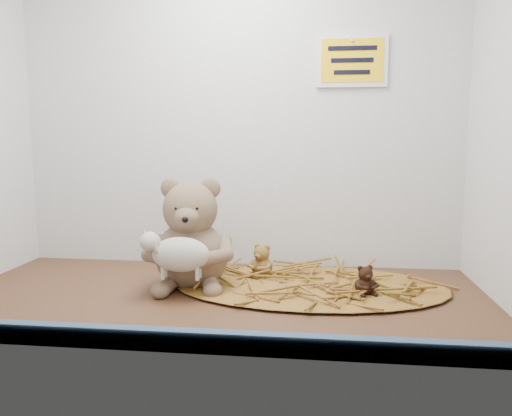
# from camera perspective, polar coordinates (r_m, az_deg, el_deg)

# --- Properties ---
(alcove_shell) EXTENTS (1.20, 0.60, 0.90)m
(alcove_shell) POSITION_cam_1_polar(r_m,az_deg,el_deg) (1.17, -3.67, 12.84)
(alcove_shell) COLOR #482919
(alcove_shell) RESTS_ON ground
(front_rail) EXTENTS (1.19, 0.02, 0.04)m
(front_rail) POSITION_cam_1_polar(r_m,az_deg,el_deg) (0.86, -8.09, -14.72)
(front_rail) COLOR #3A516F
(front_rail) RESTS_ON shelf_floor
(straw_bed) EXTENTS (0.64, 0.37, 0.01)m
(straw_bed) POSITION_cam_1_polar(r_m,az_deg,el_deg) (1.19, 6.18, -8.83)
(straw_bed) COLOR brown
(straw_bed) RESTS_ON shelf_floor
(main_teddy) EXTENTS (0.23, 0.24, 0.26)m
(main_teddy) POSITION_cam_1_polar(r_m,az_deg,el_deg) (1.19, -7.44, -2.82)
(main_teddy) COLOR #866952
(main_teddy) RESTS_ON shelf_floor
(toy_lamb) EXTENTS (0.17, 0.10, 0.11)m
(toy_lamb) POSITION_cam_1_polar(r_m,az_deg,el_deg) (1.10, -8.59, -5.27)
(toy_lamb) COLOR beige
(toy_lamb) RESTS_ON main_teddy
(mini_teddy_tan) EXTENTS (0.09, 0.09, 0.08)m
(mini_teddy_tan) POSITION_cam_1_polar(r_m,az_deg,el_deg) (1.25, 0.68, -5.85)
(mini_teddy_tan) COLOR brown
(mini_teddy_tan) RESTS_ON straw_bed
(mini_teddy_brown) EXTENTS (0.07, 0.07, 0.07)m
(mini_teddy_brown) POSITION_cam_1_polar(r_m,az_deg,el_deg) (1.13, 12.36, -7.89)
(mini_teddy_brown) COLOR black
(mini_teddy_brown) RESTS_ON straw_bed
(wall_sign) EXTENTS (0.16, 0.01, 0.11)m
(wall_sign) POSITION_cam_1_polar(r_m,az_deg,el_deg) (1.37, 10.91, 16.21)
(wall_sign) COLOR #ECB40C
(wall_sign) RESTS_ON back_wall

